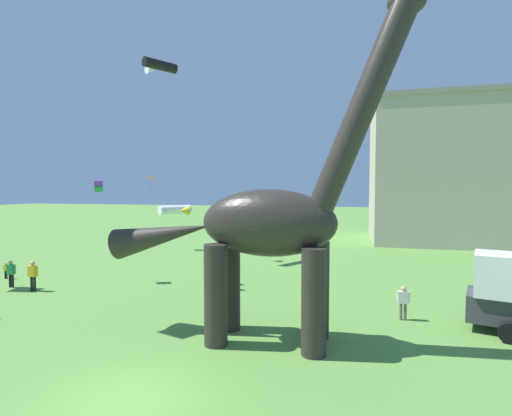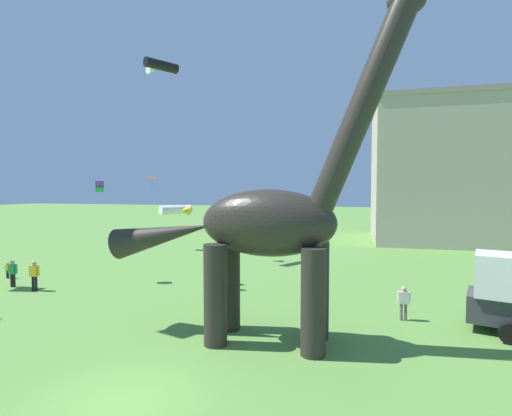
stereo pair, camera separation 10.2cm
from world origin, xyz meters
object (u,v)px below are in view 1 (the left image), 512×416
(dinosaur_sculpture, at_px, (267,223))
(kite_mid_center, at_px, (158,66))
(person_far_spectator, at_px, (11,271))
(kite_mid_left, at_px, (177,210))
(person_strolling_adult, at_px, (6,269))
(kite_near_high, at_px, (151,178))
(person_near_flyer, at_px, (33,273))
(person_watching_child, at_px, (403,300))
(kite_far_left, at_px, (99,186))

(dinosaur_sculpture, height_order, kite_mid_center, kite_mid_center)
(person_far_spectator, xyz_separation_m, kite_mid_left, (9.45, 2.59, 3.60))
(person_strolling_adult, bearing_deg, dinosaur_sculpture, -123.25)
(person_strolling_adult, relative_size, kite_near_high, 0.85)
(person_near_flyer, xyz_separation_m, kite_near_high, (-1.12, 15.29, 5.85))
(dinosaur_sculpture, bearing_deg, person_watching_child, 31.32)
(person_strolling_adult, relative_size, kite_mid_center, 0.37)
(person_strolling_adult, xyz_separation_m, kite_near_high, (3.05, 13.21, 6.25))
(person_far_spectator, xyz_separation_m, kite_far_left, (4.22, 2.51, 5.00))
(dinosaur_sculpture, xyz_separation_m, kite_far_left, (-12.17, 6.66, 1.44))
(person_watching_child, distance_m, person_near_flyer, 19.85)
(person_watching_child, xyz_separation_m, kite_far_left, (-17.55, 2.89, 5.06))
(person_near_flyer, height_order, kite_mid_center, kite_mid_center)
(person_near_flyer, bearing_deg, person_far_spectator, -115.50)
(dinosaur_sculpture, xyz_separation_m, kite_near_high, (-15.58, 19.06, 2.36))
(dinosaur_sculpture, height_order, person_far_spectator, dinosaur_sculpture)
(dinosaur_sculpture, height_order, person_watching_child, dinosaur_sculpture)
(person_far_spectator, bearing_deg, person_strolling_adult, -130.59)
(person_far_spectator, bearing_deg, dinosaur_sculpture, 72.60)
(kite_mid_center, distance_m, kite_far_left, 12.04)
(dinosaur_sculpture, distance_m, kite_far_left, 13.95)
(person_far_spectator, distance_m, kite_far_left, 7.01)
(person_far_spectator, xyz_separation_m, person_watching_child, (21.77, -0.37, -0.06))
(kite_mid_left, bearing_deg, person_strolling_adult, -175.69)
(dinosaur_sculpture, relative_size, person_far_spectator, 7.78)
(person_strolling_adult, height_order, kite_near_high, kite_near_high)
(person_strolling_adult, height_order, person_near_flyer, person_near_flyer)
(person_far_spectator, distance_m, kite_mid_center, 18.13)
(kite_far_left, distance_m, kite_near_high, 12.90)
(person_watching_child, relative_size, person_near_flyer, 0.88)
(dinosaur_sculpture, bearing_deg, person_strolling_adult, 158.86)
(person_strolling_adult, relative_size, person_watching_child, 0.70)
(person_strolling_adult, height_order, kite_mid_left, kite_mid_left)
(person_strolling_adult, xyz_separation_m, kite_mid_left, (11.69, 0.88, 3.93))
(dinosaur_sculpture, bearing_deg, kite_mid_left, 132.15)
(person_watching_child, relative_size, kite_near_high, 1.21)
(dinosaur_sculpture, height_order, person_strolling_adult, dinosaur_sculpture)
(person_strolling_adult, relative_size, person_far_spectator, 0.66)
(kite_mid_center, bearing_deg, kite_far_left, -91.87)
(person_strolling_adult, distance_m, person_near_flyer, 4.68)
(kite_mid_left, bearing_deg, person_far_spectator, -164.67)
(kite_mid_center, bearing_deg, dinosaur_sculpture, -49.50)
(dinosaur_sculpture, height_order, person_near_flyer, dinosaur_sculpture)
(kite_mid_left, bearing_deg, dinosaur_sculpture, -44.14)
(person_strolling_adult, bearing_deg, kite_mid_left, -101.50)
(dinosaur_sculpture, bearing_deg, kite_far_left, 147.62)
(person_watching_child, bearing_deg, kite_mid_left, 140.31)
(kite_mid_left, bearing_deg, kite_near_high, 125.04)
(dinosaur_sculpture, bearing_deg, person_near_flyer, 161.71)
(person_far_spectator, xyz_separation_m, person_near_flyer, (1.93, -0.38, 0.07))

